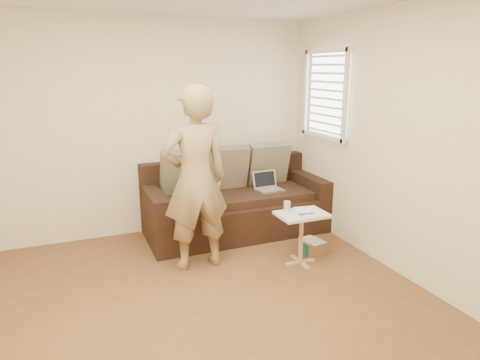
{
  "coord_description": "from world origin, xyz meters",
  "views": [
    {
      "loc": [
        -0.98,
        -2.91,
        2.0
      ],
      "look_at": [
        0.8,
        1.4,
        0.78
      ],
      "focal_mm": 31.99,
      "sensor_mm": 36.0,
      "label": 1
    }
  ],
  "objects_px": {
    "drinking_glass": "(287,207)",
    "striped_box": "(312,246)",
    "laptop_silver": "(270,191)",
    "laptop_white": "(204,198)",
    "sofa": "(236,200)",
    "side_table": "(301,238)",
    "person": "(195,179)"
  },
  "relations": [
    {
      "from": "laptop_silver",
      "to": "laptop_white",
      "type": "distance_m",
      "value": 0.86
    },
    {
      "from": "laptop_white",
      "to": "drinking_glass",
      "type": "xyz_separation_m",
      "value": [
        0.6,
        -0.92,
        0.1
      ]
    },
    {
      "from": "striped_box",
      "to": "sofa",
      "type": "bearing_deg",
      "value": 121.29
    },
    {
      "from": "sofa",
      "to": "laptop_silver",
      "type": "xyz_separation_m",
      "value": [
        0.42,
        -0.09,
        0.1
      ]
    },
    {
      "from": "side_table",
      "to": "laptop_white",
      "type": "bearing_deg",
      "value": 126.57
    },
    {
      "from": "laptop_silver",
      "to": "sofa",
      "type": "bearing_deg",
      "value": 163.6
    },
    {
      "from": "side_table",
      "to": "striped_box",
      "type": "relative_size",
      "value": 2.33
    },
    {
      "from": "sofa",
      "to": "laptop_silver",
      "type": "bearing_deg",
      "value": -11.97
    },
    {
      "from": "side_table",
      "to": "striped_box",
      "type": "height_order",
      "value": "side_table"
    },
    {
      "from": "person",
      "to": "striped_box",
      "type": "height_order",
      "value": "person"
    },
    {
      "from": "sofa",
      "to": "drinking_glass",
      "type": "bearing_deg",
      "value": -80.79
    },
    {
      "from": "sofa",
      "to": "laptop_silver",
      "type": "relative_size",
      "value": 6.72
    },
    {
      "from": "laptop_white",
      "to": "side_table",
      "type": "relative_size",
      "value": 0.57
    },
    {
      "from": "striped_box",
      "to": "laptop_white",
      "type": "bearing_deg",
      "value": 140.38
    },
    {
      "from": "sofa",
      "to": "side_table",
      "type": "relative_size",
      "value": 3.93
    },
    {
      "from": "sofa",
      "to": "striped_box",
      "type": "xyz_separation_m",
      "value": [
        0.55,
        -0.91,
        -0.35
      ]
    },
    {
      "from": "laptop_white",
      "to": "side_table",
      "type": "xyz_separation_m",
      "value": [
        0.74,
        -0.99,
        -0.24
      ]
    },
    {
      "from": "laptop_white",
      "to": "drinking_glass",
      "type": "distance_m",
      "value": 1.1
    },
    {
      "from": "drinking_glass",
      "to": "striped_box",
      "type": "distance_m",
      "value": 0.68
    },
    {
      "from": "sofa",
      "to": "drinking_glass",
      "type": "xyz_separation_m",
      "value": [
        0.16,
        -1.01,
        0.19
      ]
    },
    {
      "from": "laptop_white",
      "to": "side_table",
      "type": "height_order",
      "value": "laptop_white"
    },
    {
      "from": "laptop_silver",
      "to": "striped_box",
      "type": "xyz_separation_m",
      "value": [
        0.13,
        -0.82,
        -0.44
      ]
    },
    {
      "from": "side_table",
      "to": "striped_box",
      "type": "xyz_separation_m",
      "value": [
        0.25,
        0.17,
        -0.2
      ]
    },
    {
      "from": "sofa",
      "to": "person",
      "type": "distance_m",
      "value": 1.14
    },
    {
      "from": "sofa",
      "to": "laptop_white",
      "type": "xyz_separation_m",
      "value": [
        -0.44,
        -0.09,
        0.1
      ]
    },
    {
      "from": "person",
      "to": "striped_box",
      "type": "xyz_separation_m",
      "value": [
        1.28,
        -0.18,
        -0.86
      ]
    },
    {
      "from": "sofa",
      "to": "drinking_glass",
      "type": "distance_m",
      "value": 1.04
    },
    {
      "from": "person",
      "to": "striped_box",
      "type": "distance_m",
      "value": 1.55
    },
    {
      "from": "sofa",
      "to": "side_table",
      "type": "bearing_deg",
      "value": -74.53
    },
    {
      "from": "drinking_glass",
      "to": "striped_box",
      "type": "height_order",
      "value": "drinking_glass"
    },
    {
      "from": "sofa",
      "to": "side_table",
      "type": "distance_m",
      "value": 1.13
    },
    {
      "from": "sofa",
      "to": "person",
      "type": "xyz_separation_m",
      "value": [
        -0.72,
        -0.73,
        0.51
      ]
    }
  ]
}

